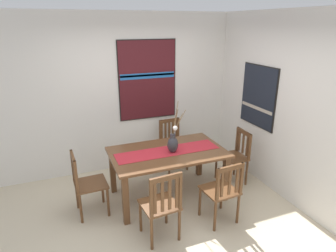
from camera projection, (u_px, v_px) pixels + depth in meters
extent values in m
cube|color=beige|center=(171.00, 221.00, 3.95)|extent=(6.40, 6.40, 0.03)
cube|color=silver|center=(131.00, 93.00, 5.12)|extent=(6.40, 0.12, 2.70)
cube|color=silver|center=(293.00, 110.00, 4.14)|extent=(0.12, 6.40, 2.70)
cube|color=brown|center=(168.00, 152.00, 4.28)|extent=(1.66, 1.00, 0.03)
cube|color=brown|center=(126.00, 200.00, 3.78)|extent=(0.08, 0.08, 0.71)
cube|color=brown|center=(226.00, 179.00, 4.30)|extent=(0.08, 0.08, 0.71)
cube|color=brown|center=(113.00, 171.00, 4.51)|extent=(0.08, 0.08, 0.71)
cube|color=brown|center=(199.00, 156.00, 5.03)|extent=(0.08, 0.08, 0.71)
cube|color=#B7232D|center=(168.00, 151.00, 4.27)|extent=(1.53, 0.36, 0.01)
ellipsoid|color=#333338|center=(173.00, 145.00, 4.20)|extent=(0.16, 0.14, 0.24)
cylinder|color=#333338|center=(173.00, 136.00, 4.16)|extent=(0.08, 0.08, 0.05)
cylinder|color=brown|center=(175.00, 122.00, 4.06)|extent=(0.05, 0.09, 0.38)
cylinder|color=brown|center=(175.00, 118.00, 4.05)|extent=(0.06, 0.07, 0.49)
cylinder|color=brown|center=(179.00, 122.00, 4.10)|extent=(0.18, 0.05, 0.36)
cylinder|color=brown|center=(178.00, 124.00, 4.11)|extent=(0.14, 0.03, 0.30)
sphere|color=white|center=(175.00, 128.00, 4.08)|extent=(0.07, 0.07, 0.07)
cube|color=brown|center=(174.00, 145.00, 5.24)|extent=(0.45, 0.45, 0.03)
cylinder|color=brown|center=(187.00, 159.00, 5.24)|extent=(0.04, 0.04, 0.43)
cylinder|color=brown|center=(169.00, 163.00, 5.09)|extent=(0.04, 0.04, 0.43)
cylinder|color=brown|center=(178.00, 151.00, 5.54)|extent=(0.04, 0.04, 0.43)
cylinder|color=brown|center=(161.00, 155.00, 5.40)|extent=(0.04, 0.04, 0.43)
cube|color=brown|center=(178.00, 129.00, 5.40)|extent=(0.04, 0.04, 0.42)
cube|color=brown|center=(160.00, 132.00, 5.25)|extent=(0.04, 0.04, 0.42)
cube|color=brown|center=(169.00, 121.00, 5.27)|extent=(0.38, 0.06, 0.06)
cube|color=brown|center=(177.00, 130.00, 5.39)|extent=(0.04, 0.02, 0.33)
cube|color=brown|center=(173.00, 130.00, 5.36)|extent=(0.04, 0.02, 0.33)
cube|color=brown|center=(169.00, 131.00, 5.33)|extent=(0.04, 0.02, 0.33)
cube|color=brown|center=(165.00, 131.00, 5.30)|extent=(0.04, 0.02, 0.33)
cube|color=brown|center=(162.00, 132.00, 5.27)|extent=(0.04, 0.02, 0.33)
cube|color=brown|center=(91.00, 184.00, 3.98)|extent=(0.44, 0.44, 0.03)
cylinder|color=brown|center=(102.00, 189.00, 4.28)|extent=(0.04, 0.04, 0.43)
cylinder|color=brown|center=(108.00, 202.00, 3.97)|extent=(0.04, 0.04, 0.43)
cylinder|color=brown|center=(77.00, 195.00, 4.14)|extent=(0.04, 0.04, 0.43)
cylinder|color=brown|center=(81.00, 209.00, 3.83)|extent=(0.04, 0.04, 0.43)
cube|color=brown|center=(73.00, 165.00, 3.98)|extent=(0.04, 0.04, 0.45)
cube|color=brown|center=(76.00, 177.00, 3.67)|extent=(0.04, 0.04, 0.45)
cube|color=brown|center=(73.00, 157.00, 3.76)|extent=(0.05, 0.38, 0.06)
cube|color=brown|center=(73.00, 167.00, 3.96)|extent=(0.02, 0.04, 0.36)
cube|color=brown|center=(74.00, 170.00, 3.90)|extent=(0.02, 0.04, 0.36)
cube|color=brown|center=(75.00, 172.00, 3.83)|extent=(0.02, 0.04, 0.36)
cube|color=brown|center=(75.00, 175.00, 3.77)|extent=(0.02, 0.04, 0.36)
cube|color=brown|center=(76.00, 177.00, 3.70)|extent=(0.02, 0.04, 0.36)
cube|color=brown|center=(220.00, 190.00, 3.83)|extent=(0.45, 0.45, 0.03)
cylinder|color=brown|center=(200.00, 202.00, 3.98)|extent=(0.04, 0.04, 0.43)
cylinder|color=brown|center=(222.00, 195.00, 4.13)|extent=(0.04, 0.04, 0.43)
cylinder|color=brown|center=(215.00, 216.00, 3.68)|extent=(0.04, 0.04, 0.43)
cylinder|color=brown|center=(238.00, 209.00, 3.83)|extent=(0.04, 0.04, 0.43)
cube|color=brown|center=(218.00, 185.00, 3.52)|extent=(0.04, 0.04, 0.43)
cube|color=brown|center=(241.00, 178.00, 3.67)|extent=(0.04, 0.04, 0.43)
cube|color=brown|center=(231.00, 168.00, 3.53)|extent=(0.38, 0.06, 0.06)
cube|color=brown|center=(222.00, 185.00, 3.55)|extent=(0.04, 0.02, 0.34)
cube|color=brown|center=(230.00, 183.00, 3.60)|extent=(0.04, 0.02, 0.34)
cube|color=brown|center=(237.00, 181.00, 3.65)|extent=(0.04, 0.02, 0.34)
cube|color=brown|center=(159.00, 205.00, 3.52)|extent=(0.45, 0.45, 0.03)
cylinder|color=brown|center=(140.00, 216.00, 3.68)|extent=(0.04, 0.04, 0.43)
cylinder|color=brown|center=(166.00, 209.00, 3.83)|extent=(0.04, 0.04, 0.43)
cylinder|color=brown|center=(152.00, 234.00, 3.37)|extent=(0.04, 0.04, 0.43)
cylinder|color=brown|center=(179.00, 225.00, 3.52)|extent=(0.04, 0.04, 0.43)
cube|color=brown|center=(151.00, 199.00, 3.20)|extent=(0.04, 0.04, 0.48)
cube|color=brown|center=(180.00, 191.00, 3.35)|extent=(0.04, 0.04, 0.48)
cube|color=brown|center=(166.00, 178.00, 3.21)|extent=(0.38, 0.06, 0.06)
cube|color=brown|center=(155.00, 199.00, 3.23)|extent=(0.04, 0.02, 0.39)
cube|color=brown|center=(162.00, 197.00, 3.26)|extent=(0.04, 0.02, 0.39)
cube|color=brown|center=(170.00, 195.00, 3.30)|extent=(0.04, 0.02, 0.39)
cube|color=brown|center=(177.00, 193.00, 3.34)|extent=(0.04, 0.02, 0.39)
cube|color=brown|center=(232.00, 157.00, 4.77)|extent=(0.44, 0.44, 0.03)
cylinder|color=brown|center=(227.00, 176.00, 4.63)|extent=(0.04, 0.04, 0.43)
cylinder|color=brown|center=(216.00, 166.00, 4.96)|extent=(0.04, 0.04, 0.43)
cylinder|color=brown|center=(246.00, 173.00, 4.75)|extent=(0.04, 0.04, 0.43)
cylinder|color=brown|center=(235.00, 163.00, 5.07)|extent=(0.04, 0.04, 0.43)
cube|color=brown|center=(250.00, 147.00, 4.60)|extent=(0.04, 0.04, 0.42)
cube|color=brown|center=(237.00, 139.00, 4.92)|extent=(0.04, 0.04, 0.42)
cube|color=brown|center=(244.00, 132.00, 4.70)|extent=(0.05, 0.38, 0.06)
cube|color=brown|center=(247.00, 146.00, 4.66)|extent=(0.02, 0.04, 0.33)
cube|color=brown|center=(243.00, 144.00, 4.76)|extent=(0.02, 0.04, 0.33)
cube|color=brown|center=(239.00, 141.00, 4.87)|extent=(0.02, 0.04, 0.33)
cube|color=black|center=(147.00, 80.00, 5.09)|extent=(1.03, 0.04, 1.38)
cube|color=#471419|center=(148.00, 80.00, 5.07)|extent=(1.00, 0.01, 1.35)
cube|color=#1E60A8|center=(148.00, 75.00, 5.04)|extent=(0.97, 0.00, 0.06)
cube|color=#1E60A8|center=(148.00, 76.00, 5.05)|extent=(0.97, 0.00, 0.07)
cube|color=black|center=(259.00, 96.00, 4.70)|extent=(0.04, 0.82, 0.99)
cube|color=black|center=(258.00, 96.00, 4.69)|extent=(0.01, 0.79, 0.96)
cube|color=#B2A893|center=(256.00, 108.00, 4.76)|extent=(0.00, 0.76, 0.05)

